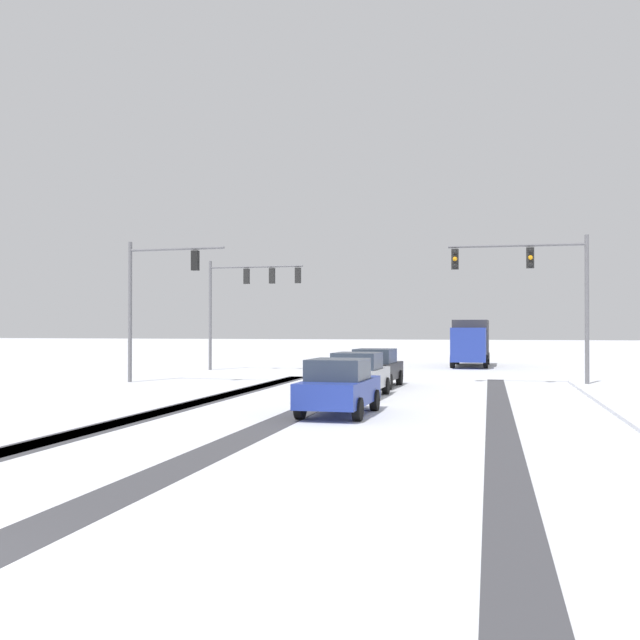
{
  "coord_description": "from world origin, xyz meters",
  "views": [
    {
      "loc": [
        6.08,
        -5.74,
        2.51
      ],
      "look_at": [
        0.0,
        20.5,
        2.8
      ],
      "focal_mm": 41.11,
      "sensor_mm": 36.0,
      "label": 1
    }
  ],
  "objects_px": {
    "traffic_signal_near_right": "(537,279)",
    "traffic_signal_far_left": "(247,289)",
    "car_blue_third": "(339,387)",
    "car_black_lead": "(375,368)",
    "box_truck_delivery": "(471,341)",
    "car_silver_second": "(358,375)",
    "traffic_signal_near_left": "(155,288)"
  },
  "relations": [
    {
      "from": "car_silver_second",
      "to": "box_truck_delivery",
      "type": "xyz_separation_m",
      "value": [
        3.46,
        22.55,
        0.82
      ]
    },
    {
      "from": "car_silver_second",
      "to": "box_truck_delivery",
      "type": "distance_m",
      "value": 22.82
    },
    {
      "from": "traffic_signal_near_left",
      "to": "traffic_signal_far_left",
      "type": "bearing_deg",
      "value": 84.11
    },
    {
      "from": "car_black_lead",
      "to": "car_blue_third",
      "type": "height_order",
      "value": "same"
    },
    {
      "from": "car_black_lead",
      "to": "traffic_signal_near_left",
      "type": "bearing_deg",
      "value": 179.38
    },
    {
      "from": "car_black_lead",
      "to": "car_blue_third",
      "type": "bearing_deg",
      "value": -87.21
    },
    {
      "from": "car_silver_second",
      "to": "traffic_signal_far_left",
      "type": "bearing_deg",
      "value": 121.99
    },
    {
      "from": "traffic_signal_near_right",
      "to": "traffic_signal_far_left",
      "type": "relative_size",
      "value": 1.0
    },
    {
      "from": "car_silver_second",
      "to": "car_blue_third",
      "type": "distance_m",
      "value": 5.5
    },
    {
      "from": "traffic_signal_near_right",
      "to": "car_blue_third",
      "type": "xyz_separation_m",
      "value": [
        -6.27,
        -12.27,
        -3.82
      ]
    },
    {
      "from": "traffic_signal_near_right",
      "to": "car_silver_second",
      "type": "relative_size",
      "value": 1.57
    },
    {
      "from": "traffic_signal_near_right",
      "to": "car_black_lead",
      "type": "distance_m",
      "value": 8.04
    },
    {
      "from": "car_blue_third",
      "to": "box_truck_delivery",
      "type": "height_order",
      "value": "box_truck_delivery"
    },
    {
      "from": "car_blue_third",
      "to": "car_black_lead",
      "type": "bearing_deg",
      "value": 92.79
    },
    {
      "from": "traffic_signal_near_right",
      "to": "traffic_signal_far_left",
      "type": "distance_m",
      "value": 17.9
    },
    {
      "from": "traffic_signal_near_left",
      "to": "car_black_lead",
      "type": "distance_m",
      "value": 10.84
    },
    {
      "from": "traffic_signal_near_right",
      "to": "traffic_signal_far_left",
      "type": "bearing_deg",
      "value": 153.18
    },
    {
      "from": "box_truck_delivery",
      "to": "traffic_signal_far_left",
      "type": "bearing_deg",
      "value": -148.93
    },
    {
      "from": "traffic_signal_near_right",
      "to": "traffic_signal_far_left",
      "type": "height_order",
      "value": "same"
    },
    {
      "from": "car_blue_third",
      "to": "box_truck_delivery",
      "type": "distance_m",
      "value": 28.2
    },
    {
      "from": "car_silver_second",
      "to": "car_blue_third",
      "type": "bearing_deg",
      "value": -85.62
    },
    {
      "from": "car_silver_second",
      "to": "car_blue_third",
      "type": "relative_size",
      "value": 1.0
    },
    {
      "from": "traffic_signal_far_left",
      "to": "box_truck_delivery",
      "type": "height_order",
      "value": "traffic_signal_far_left"
    },
    {
      "from": "traffic_signal_near_right",
      "to": "car_black_lead",
      "type": "height_order",
      "value": "traffic_signal_near_right"
    },
    {
      "from": "traffic_signal_far_left",
      "to": "car_black_lead",
      "type": "height_order",
      "value": "traffic_signal_far_left"
    },
    {
      "from": "traffic_signal_near_left",
      "to": "box_truck_delivery",
      "type": "bearing_deg",
      "value": 52.15
    },
    {
      "from": "traffic_signal_near_left",
      "to": "car_black_lead",
      "type": "height_order",
      "value": "traffic_signal_near_left"
    },
    {
      "from": "traffic_signal_near_left",
      "to": "box_truck_delivery",
      "type": "xyz_separation_m",
      "value": [
        13.78,
        17.73,
        -2.71
      ]
    },
    {
      "from": "traffic_signal_near_right",
      "to": "box_truck_delivery",
      "type": "xyz_separation_m",
      "value": [
        -3.23,
        15.75,
        -3.0
      ]
    },
    {
      "from": "car_blue_third",
      "to": "car_silver_second",
      "type": "bearing_deg",
      "value": 94.38
    },
    {
      "from": "traffic_signal_near_right",
      "to": "car_silver_second",
      "type": "xyz_separation_m",
      "value": [
        -6.69,
        -6.79,
        -3.82
      ]
    },
    {
      "from": "car_black_lead",
      "to": "car_silver_second",
      "type": "bearing_deg",
      "value": -89.07
    }
  ]
}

